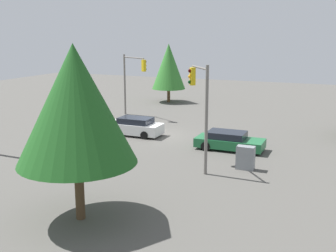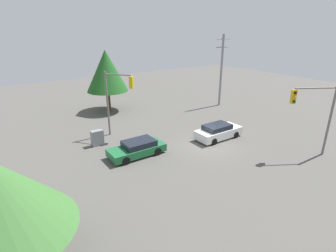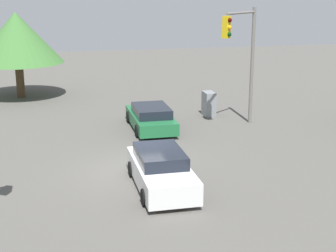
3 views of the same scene
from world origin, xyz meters
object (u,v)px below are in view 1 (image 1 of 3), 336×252
at_px(sedan_green, 229,141).
at_px(traffic_signal_cross, 133,75).
at_px(sedan_white, 134,126).
at_px(traffic_signal_main, 200,99).
at_px(electrical_cabinet, 245,158).

bearing_deg(sedan_green, traffic_signal_cross, -124.29).
bearing_deg(traffic_signal_cross, sedan_white, -32.33).
xyz_separation_m(sedan_green, traffic_signal_cross, (-11.46, 7.82, 3.37)).
distance_m(sedan_white, traffic_signal_main, 10.06).
bearing_deg(electrical_cabinet, sedan_green, 117.80).
relative_size(sedan_green, traffic_signal_cross, 0.79).
relative_size(traffic_signal_cross, electrical_cabinet, 4.19).
bearing_deg(electrical_cabinet, sedan_white, 153.58).
height_order(sedan_green, traffic_signal_main, traffic_signal_main).
xyz_separation_m(traffic_signal_main, traffic_signal_cross, (-10.91, 12.50, -0.17)).
xyz_separation_m(sedan_white, sedan_green, (7.96, -1.18, -0.07)).
relative_size(sedan_green, traffic_signal_main, 0.75).
bearing_deg(sedan_white, sedan_green, -98.44).
bearing_deg(sedan_white, electrical_cabinet, -116.42).
xyz_separation_m(sedan_green, electrical_cabinet, (1.98, -3.76, 0.08)).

